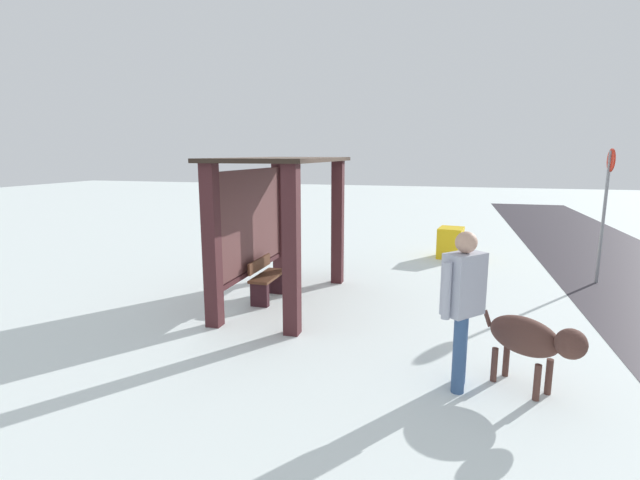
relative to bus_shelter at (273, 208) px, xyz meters
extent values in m
plane|color=white|center=(0.00, -0.20, -1.62)|extent=(60.00, 60.00, 0.00)
cube|color=#3E1C1F|center=(-1.40, -0.81, -0.42)|extent=(0.21, 0.21, 2.40)
cube|color=#3E1C1F|center=(1.40, -0.81, -0.42)|extent=(0.21, 0.21, 2.40)
cube|color=#3E1C1F|center=(-1.40, 0.41, -0.42)|extent=(0.21, 0.21, 2.40)
cube|color=#3E1C1F|center=(1.40, 0.41, -0.42)|extent=(0.21, 0.21, 2.40)
cube|color=black|center=(0.00, -0.20, 0.81)|extent=(3.19, 1.61, 0.06)
cube|color=#542F2F|center=(0.00, 0.41, -0.20)|extent=(2.59, 0.08, 1.69)
cube|color=#3E1C1F|center=(0.00, 0.39, -1.11)|extent=(2.59, 0.06, 0.08)
cube|color=#4E2E1C|center=(0.00, 0.11, -1.19)|extent=(0.97, 0.35, 0.05)
cube|color=#4E2E1C|center=(0.00, 0.27, -0.99)|extent=(0.92, 0.04, 0.20)
cube|color=#30171C|center=(0.39, 0.11, -1.42)|extent=(0.12, 0.30, 0.40)
cube|color=#30171C|center=(-0.39, 0.11, -1.42)|extent=(0.12, 0.30, 0.40)
cube|color=#AAAEBE|center=(-2.38, -3.06, -0.45)|extent=(0.49, 0.48, 0.67)
sphere|color=tan|center=(-2.38, -3.06, 0.00)|extent=(0.23, 0.23, 0.23)
cylinder|color=#34517E|center=(-2.50, -3.05, -1.20)|extent=(0.20, 0.20, 0.84)
cylinder|color=#34517E|center=(-2.26, -3.07, -1.20)|extent=(0.20, 0.20, 0.84)
cylinder|color=#AAAEBE|center=(-2.58, -2.88, -0.48)|extent=(0.13, 0.13, 0.60)
cylinder|color=#AAAEBE|center=(-2.18, -3.23, -0.48)|extent=(0.13, 0.13, 0.60)
ellipsoid|color=#50322A|center=(-2.21, -3.71, -1.02)|extent=(0.79, 0.84, 0.41)
sphere|color=#50322A|center=(-2.53, -4.09, -0.94)|extent=(0.31, 0.31, 0.31)
cylinder|color=#50322A|center=(-1.92, -3.36, -0.96)|extent=(0.12, 0.13, 0.19)
cylinder|color=#50322A|center=(-2.46, -3.83, -1.42)|extent=(0.07, 0.07, 0.39)
cylinder|color=#50322A|center=(-2.29, -3.98, -1.42)|extent=(0.07, 0.07, 0.39)
cylinder|color=#50322A|center=(-2.13, -3.44, -1.42)|extent=(0.07, 0.07, 0.39)
cylinder|color=#50322A|center=(-1.96, -3.59, -1.42)|extent=(0.07, 0.07, 0.39)
cylinder|color=gray|center=(2.72, -5.78, -0.33)|extent=(0.06, 0.06, 2.58)
cylinder|color=red|center=(2.72, -5.80, 0.78)|extent=(0.44, 0.02, 0.44)
cube|color=yellow|center=(4.34, -2.97, -1.25)|extent=(0.78, 0.66, 0.74)
camera|label=1|loc=(-7.36, -2.84, 0.91)|focal=26.18mm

